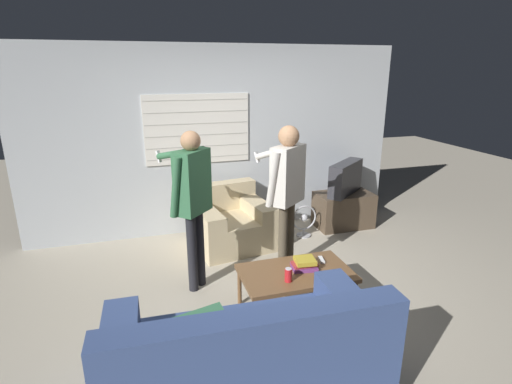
% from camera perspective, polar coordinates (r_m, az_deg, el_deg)
% --- Properties ---
extents(ground_plane, '(16.00, 16.00, 0.00)m').
position_cam_1_polar(ground_plane, '(4.16, 1.04, -15.39)').
color(ground_plane, '#B2A893').
extents(wall_back, '(5.20, 0.08, 2.55)m').
position_cam_1_polar(wall_back, '(5.55, -5.49, 7.26)').
color(wall_back, '#ADB2B7').
rests_on(wall_back, ground_plane).
extents(couch_blue, '(1.92, 0.98, 0.89)m').
position_cam_1_polar(couch_blue, '(2.99, -1.43, -22.90)').
color(couch_blue, '#384C7F').
rests_on(couch_blue, ground_plane).
extents(armchair_beige, '(1.07, 1.03, 0.77)m').
position_cam_1_polar(armchair_beige, '(5.27, -3.74, -4.39)').
color(armchair_beige, '#C6B289').
rests_on(armchair_beige, ground_plane).
extents(coffee_table, '(1.04, 0.62, 0.43)m').
position_cam_1_polar(coffee_table, '(3.84, 5.72, -11.72)').
color(coffee_table, brown).
rests_on(coffee_table, ground_plane).
extents(tv_stand, '(0.81, 0.49, 0.51)m').
position_cam_1_polar(tv_stand, '(5.99, 12.37, -2.49)').
color(tv_stand, '#4C3D2D').
rests_on(tv_stand, ground_plane).
extents(tv, '(0.72, 0.64, 0.46)m').
position_cam_1_polar(tv, '(5.85, 12.65, 1.96)').
color(tv, '#2D2D33').
rests_on(tv, tv_stand).
extents(person_left_standing, '(0.52, 0.80, 1.68)m').
position_cam_1_polar(person_left_standing, '(4.03, -9.14, -0.08)').
color(person_left_standing, black).
rests_on(person_left_standing, ground_plane).
extents(person_right_standing, '(0.51, 0.83, 1.68)m').
position_cam_1_polar(person_right_standing, '(4.31, 4.41, 1.43)').
color(person_right_standing, '#4C4233').
rests_on(person_right_standing, ground_plane).
extents(book_stack, '(0.26, 0.21, 0.10)m').
position_cam_1_polar(book_stack, '(3.86, 6.95, -10.15)').
color(book_stack, '#75387F').
rests_on(book_stack, coffee_table).
extents(soda_can, '(0.07, 0.07, 0.13)m').
position_cam_1_polar(soda_can, '(3.63, 4.64, -11.73)').
color(soda_can, red).
rests_on(soda_can, coffee_table).
extents(spare_remote, '(0.06, 0.14, 0.02)m').
position_cam_1_polar(spare_remote, '(4.03, 9.32, -9.53)').
color(spare_remote, white).
rests_on(spare_remote, coffee_table).
extents(floor_fan, '(0.36, 0.20, 0.45)m').
position_cam_1_polar(floor_fan, '(5.56, 6.88, -4.12)').
color(floor_fan, '#A8A8AD').
rests_on(floor_fan, ground_plane).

